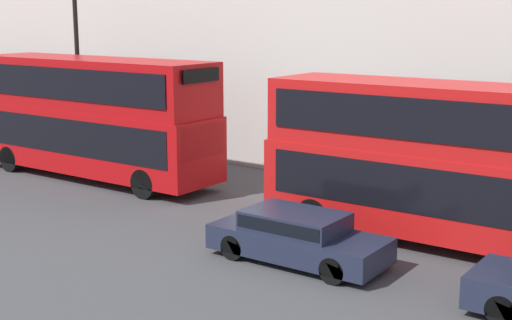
{
  "coord_description": "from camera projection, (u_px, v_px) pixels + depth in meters",
  "views": [
    {
      "loc": [
        -16.03,
        -0.05,
        6.02
      ],
      "look_at": [
        0.48,
        11.65,
        1.84
      ],
      "focal_mm": 50.0,
      "sensor_mm": 36.0,
      "label": 1
    }
  ],
  "objects": [
    {
      "name": "bus_second_in_queue",
      "position": [
        94.0,
        113.0,
        26.01
      ],
      "size": [
        2.59,
        10.32,
        4.43
      ],
      "color": "#B20C0F",
      "rests_on": "ground"
    },
    {
      "name": "bus_leading",
      "position": [
        458.0,
        159.0,
        18.29
      ],
      "size": [
        2.59,
        10.38,
        4.25
      ],
      "color": "red",
      "rests_on": "ground"
    },
    {
      "name": "car_hatchback",
      "position": [
        297.0,
        235.0,
        17.46
      ],
      "size": [
        1.79,
        4.42,
        1.27
      ],
      "color": "#1E2338",
      "rests_on": "ground"
    },
    {
      "name": "street_lamp",
      "position": [
        77.0,
        57.0,
        28.58
      ],
      "size": [
        0.44,
        0.44,
        7.02
      ],
      "color": "black",
      "rests_on": "ground"
    }
  ]
}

